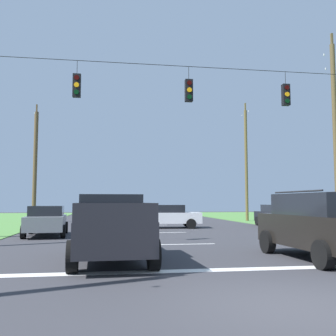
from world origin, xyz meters
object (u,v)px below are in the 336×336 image
object	(u,v)px
suv_black	(321,224)
utility_pole_mid_right	(335,131)
overhead_signal_span	(183,141)
utility_pole_far_left	(35,165)
pickup_truck	(111,227)
distant_car_crossing_white	(168,216)
distant_car_oncoming	(277,215)
distant_car_far_parked	(46,220)
utility_pole_far_right	(246,163)

from	to	relation	value
suv_black	utility_pole_mid_right	distance (m)	11.79
overhead_signal_span	utility_pole_far_left	distance (m)	20.25
suv_black	pickup_truck	bearing A→B (deg)	172.52
suv_black	distant_car_crossing_white	xyz separation A→B (m)	(-2.44, 14.57, -0.27)
pickup_truck	distant_car_oncoming	world-z (taller)	pickup_truck
utility_pole_mid_right	utility_pole_far_left	world-z (taller)	utility_pole_mid_right
utility_pole_far_left	distant_car_crossing_white	bearing A→B (deg)	-39.55
distant_car_crossing_white	utility_pole_far_left	size ratio (longest dim) A/B	0.44
distant_car_oncoming	utility_pole_far_left	world-z (taller)	utility_pole_far_left
pickup_truck	utility_pole_far_left	xyz separation A→B (m)	(-6.19, 22.03, 3.83)
pickup_truck	utility_pole_mid_right	world-z (taller)	utility_pole_mid_right
pickup_truck	distant_car_oncoming	xyz separation A→B (m)	(11.65, 14.05, -0.18)
distant_car_far_parked	utility_pole_far_left	size ratio (longest dim) A/B	0.44
overhead_signal_span	distant_car_far_parked	world-z (taller)	overhead_signal_span
pickup_truck	distant_car_crossing_white	bearing A→B (deg)	74.37
pickup_truck	utility_pole_far_left	bearing A→B (deg)	105.68
suv_black	utility_pole_mid_right	world-z (taller)	utility_pole_mid_right
suv_black	distant_car_far_parked	bearing A→B (deg)	134.55
distant_car_oncoming	utility_pole_far_left	size ratio (longest dim) A/B	0.43
suv_black	distant_car_oncoming	size ratio (longest dim) A/B	1.13
distant_car_far_parked	distant_car_oncoming	bearing A→B (deg)	19.58
utility_pole_far_left	pickup_truck	bearing A→B (deg)	-74.32
suv_black	distant_car_far_parked	world-z (taller)	suv_black
pickup_truck	suv_black	bearing A→B (deg)	-7.48
utility_pole_far_left	overhead_signal_span	bearing A→B (deg)	-63.07
overhead_signal_span	utility_pole_mid_right	bearing A→B (deg)	23.20
distant_car_oncoming	utility_pole_far_right	distance (m)	8.88
suv_black	utility_pole_far_left	xyz separation A→B (m)	(-12.47, 22.86, 3.74)
pickup_truck	distant_car_far_parked	bearing A→B (deg)	109.83
suv_black	utility_pole_far_right	distance (m)	23.68
overhead_signal_span	utility_pole_far_left	world-z (taller)	utility_pole_far_left
overhead_signal_span	utility_pole_mid_right	xyz separation A→B (m)	(9.51, 4.08, 1.41)
pickup_truck	suv_black	distance (m)	6.34
overhead_signal_span	utility_pole_far_right	xyz separation A→B (m)	(9.28, 17.71, 0.98)
distant_car_crossing_white	distant_car_oncoming	bearing A→B (deg)	2.18
pickup_truck	suv_black	world-z (taller)	suv_black
distant_car_far_parked	distant_car_crossing_white	bearing A→B (deg)	35.33
distant_car_crossing_white	utility_pole_far_right	bearing A→B (deg)	43.38
distant_car_oncoming	utility_pole_far_left	xyz separation A→B (m)	(-17.83, 7.99, 4.01)
utility_pole_mid_right	distant_car_crossing_white	bearing A→B (deg)	146.68
distant_car_far_parked	pickup_truck	bearing A→B (deg)	-70.17
overhead_signal_span	utility_pole_far_left	size ratio (longest dim) A/B	1.76
distant_car_oncoming	distant_car_far_parked	size ratio (longest dim) A/B	0.98
distant_car_far_parked	utility_pole_far_left	world-z (taller)	utility_pole_far_left
utility_pole_far_right	utility_pole_far_left	bearing A→B (deg)	178.96
distant_car_crossing_white	distant_car_oncoming	xyz separation A→B (m)	(7.80, 0.30, 0.00)
overhead_signal_span	utility_pole_far_right	world-z (taller)	utility_pole_far_right
pickup_truck	utility_pole_far_right	world-z (taller)	utility_pole_far_right
pickup_truck	utility_pole_far_right	xyz separation A→B (m)	(12.26, 21.70, 4.28)
overhead_signal_span	suv_black	xyz separation A→B (m)	(3.31, -4.81, -3.21)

